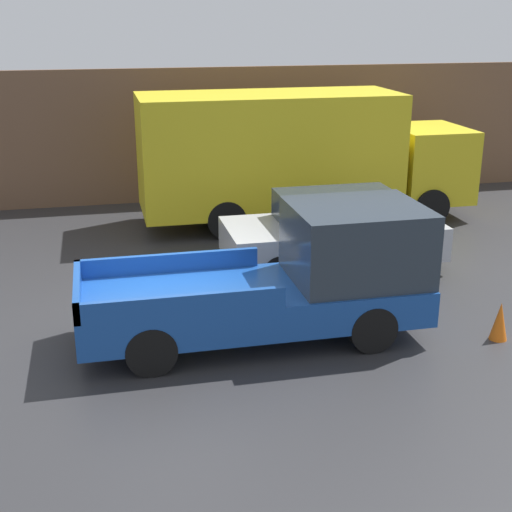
% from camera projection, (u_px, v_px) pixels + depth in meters
% --- Properties ---
extents(ground_plane, '(60.00, 60.00, 0.00)m').
position_uv_depth(ground_plane, '(160.00, 327.00, 12.22)').
color(ground_plane, '#2D2D30').
extents(building_wall, '(28.00, 0.15, 3.68)m').
position_uv_depth(building_wall, '(126.00, 138.00, 19.53)').
color(building_wall, brown).
rests_on(building_wall, ground).
extents(pickup_truck, '(5.60, 2.01, 2.16)m').
position_uv_depth(pickup_truck, '(292.00, 279.00, 11.61)').
color(pickup_truck, '#194799').
rests_on(pickup_truck, ground).
extents(car, '(4.44, 2.00, 1.58)m').
position_uv_depth(car, '(334.00, 231.00, 14.79)').
color(car, '#B7BABF').
rests_on(car, ground).
extents(delivery_truck, '(8.37, 2.43, 3.25)m').
position_uv_depth(delivery_truck, '(295.00, 154.00, 17.79)').
color(delivery_truck, gold).
rests_on(delivery_truck, ground).
extents(traffic_cone, '(0.29, 0.29, 0.65)m').
position_uv_depth(traffic_cone, '(500.00, 321.00, 11.65)').
color(traffic_cone, orange).
rests_on(traffic_cone, ground).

